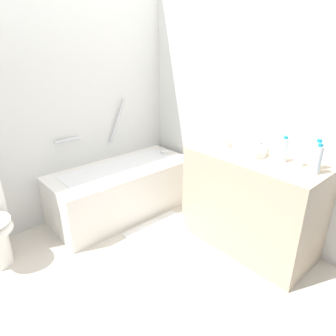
{
  "coord_description": "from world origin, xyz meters",
  "views": [
    {
      "loc": [
        -1.1,
        -1.69,
        1.78
      ],
      "look_at": [
        0.57,
        0.18,
        0.72
      ],
      "focal_mm": 31.47,
      "sensor_mm": 36.0,
      "label": 1
    }
  ],
  "objects": [
    {
      "name": "drinking_glass_3",
      "position": [
        1.03,
        -0.11,
        0.94
      ],
      "size": [
        0.07,
        0.07,
        0.08
      ],
      "primitive_type": "cylinder",
      "color": "white",
      "rests_on": "vanity_counter"
    },
    {
      "name": "wall_back_tiled",
      "position": [
        0.0,
        1.25,
        1.28
      ],
      "size": [
        3.06,
        0.1,
        2.56
      ],
      "primitive_type": "cube",
      "color": "silver",
      "rests_on": "ground_plane"
    },
    {
      "name": "water_bottle_0",
      "position": [
        1.08,
        -0.64,
        1.0
      ],
      "size": [
        0.06,
        0.06,
        0.22
      ],
      "color": "silver",
      "rests_on": "vanity_counter"
    },
    {
      "name": "water_bottle_1",
      "position": [
        1.11,
        -0.89,
        1.01
      ],
      "size": [
        0.07,
        0.07,
        0.24
      ],
      "color": "silver",
      "rests_on": "vanity_counter"
    },
    {
      "name": "sink_faucet",
      "position": [
        1.2,
        -0.36,
        0.93
      ],
      "size": [
        0.1,
        0.15,
        0.07
      ],
      "color": "#A6A6AB",
      "rests_on": "vanity_counter"
    },
    {
      "name": "drinking_glass_2",
      "position": [
        1.09,
        -0.77,
        0.94
      ],
      "size": [
        0.08,
        0.08,
        0.09
      ],
      "primitive_type": "cylinder",
      "color": "white",
      "rests_on": "vanity_counter"
    },
    {
      "name": "bathtub",
      "position": [
        0.49,
        0.86,
        0.29
      ],
      "size": [
        1.57,
        0.68,
        1.22
      ],
      "color": "silver",
      "rests_on": "ground_plane"
    },
    {
      "name": "sink_basin",
      "position": [
        1.03,
        -0.36,
        0.93
      ],
      "size": [
        0.29,
        0.29,
        0.06
      ],
      "primitive_type": "cylinder",
      "color": "white",
      "rests_on": "vanity_counter"
    },
    {
      "name": "ground_plane",
      "position": [
        0.0,
        0.0,
        0.0
      ],
      "size": [
        3.66,
        3.66,
        0.0
      ],
      "primitive_type": "plane",
      "color": "beige"
    },
    {
      "name": "drinking_glass_0",
      "position": [
        1.08,
        -0.04,
        0.94
      ],
      "size": [
        0.07,
        0.07,
        0.09
      ],
      "primitive_type": "cylinder",
      "color": "white",
      "rests_on": "vanity_counter"
    },
    {
      "name": "vanity_counter",
      "position": [
        1.04,
        -0.43,
        0.45
      ],
      "size": [
        0.59,
        1.18,
        0.9
      ],
      "primitive_type": "cube",
      "color": "tan",
      "rests_on": "ground_plane"
    },
    {
      "name": "bath_mat",
      "position": [
        0.55,
        0.27,
        0.01
      ],
      "size": [
        0.68,
        0.41,
        0.01
      ],
      "primitive_type": "cube",
      "color": "white",
      "rests_on": "ground_plane"
    },
    {
      "name": "water_bottle_2",
      "position": [
        1.03,
        -0.93,
        1.01
      ],
      "size": [
        0.06,
        0.06,
        0.23
      ],
      "color": "silver",
      "rests_on": "vanity_counter"
    },
    {
      "name": "drinking_glass_1",
      "position": [
        1.11,
        -0.56,
        0.95
      ],
      "size": [
        0.07,
        0.07,
        0.1
      ],
      "primitive_type": "cylinder",
      "color": "white",
      "rests_on": "vanity_counter"
    },
    {
      "name": "wall_right_mirror",
      "position": [
        1.38,
        0.0,
        1.28
      ],
      "size": [
        0.1,
        2.8,
        2.56
      ],
      "primitive_type": "cube",
      "color": "silver",
      "rests_on": "ground_plane"
    }
  ]
}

